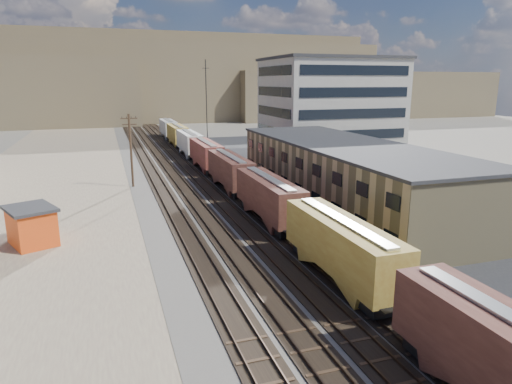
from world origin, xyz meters
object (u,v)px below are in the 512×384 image
object	(u,v)px
maintenance_shed	(32,225)
parked_car_blue	(322,157)
freight_train	(217,160)
utility_pole_north	(131,149)

from	to	relation	value
maintenance_shed	parked_car_blue	world-z (taller)	maintenance_shed
freight_train	maintenance_shed	bearing A→B (deg)	-134.68
freight_train	maintenance_shed	size ratio (longest dim) A/B	20.61
maintenance_shed	parked_car_blue	size ratio (longest dim) A/B	1.11
utility_pole_north	maintenance_shed	bearing A→B (deg)	-115.40
utility_pole_north	maintenance_shed	xyz separation A→B (m)	(-9.95, -20.96, -3.52)
freight_train	utility_pole_north	bearing A→B (deg)	-172.82
freight_train	parked_car_blue	distance (m)	24.62
maintenance_shed	freight_train	bearing A→B (deg)	45.32
freight_train	parked_car_blue	size ratio (longest dim) A/B	22.94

